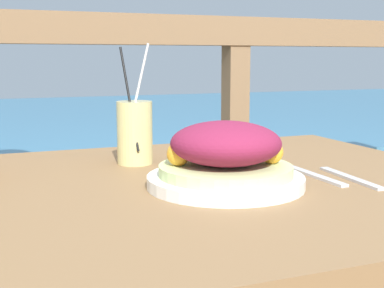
{
  "coord_description": "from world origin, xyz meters",
  "views": [
    {
      "loc": [
        -0.32,
        -0.85,
        0.92
      ],
      "look_at": [
        0.03,
        0.05,
        0.76
      ],
      "focal_mm": 50.0,
      "sensor_mm": 36.0,
      "label": 1
    }
  ],
  "objects": [
    {
      "name": "patio_table",
      "position": [
        0.0,
        0.0,
        0.61
      ],
      "size": [
        1.1,
        0.84,
        0.7
      ],
      "color": "olive",
      "rests_on": "ground_plane"
    },
    {
      "name": "railing_fence",
      "position": [
        0.0,
        0.73,
        0.75
      ],
      "size": [
        2.8,
        0.08,
        1.05
      ],
      "color": "brown",
      "rests_on": "ground_plane"
    },
    {
      "name": "sea_backdrop",
      "position": [
        0.0,
        3.23,
        0.24
      ],
      "size": [
        12.0,
        4.0,
        0.48
      ],
      "color": "teal",
      "rests_on": "ground_plane"
    },
    {
      "name": "salad_plate",
      "position": [
        0.05,
        -0.05,
        0.75
      ],
      "size": [
        0.27,
        0.27,
        0.11
      ],
      "color": "white",
      "rests_on": "patio_table"
    },
    {
      "name": "drink_glass",
      "position": [
        -0.03,
        0.2,
        0.77
      ],
      "size": [
        0.07,
        0.08,
        0.25
      ],
      "color": "#DBCC7F",
      "rests_on": "patio_table"
    },
    {
      "name": "fork",
      "position": [
        0.24,
        -0.04,
        0.71
      ],
      "size": [
        0.02,
        0.18,
        0.0
      ],
      "color": "silver",
      "rests_on": "patio_table"
    },
    {
      "name": "knife",
      "position": [
        0.29,
        -0.08,
        0.71
      ],
      "size": [
        0.03,
        0.18,
        0.0
      ],
      "color": "silver",
      "rests_on": "patio_table"
    }
  ]
}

